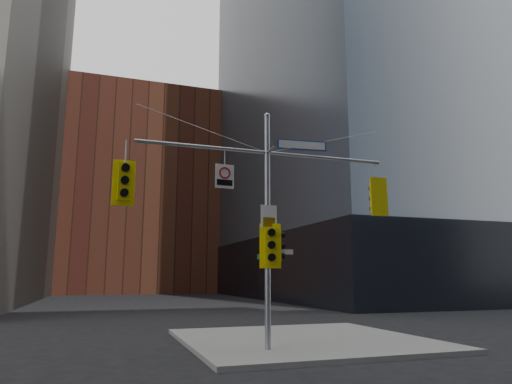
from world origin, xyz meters
TOP-DOWN VIEW (x-y plane):
  - ground at (0.00, 0.00)m, footprint 160.00×160.00m
  - sidewalk_corner at (2.00, 4.00)m, footprint 8.00×8.00m
  - podium_ne at (28.00, 32.00)m, footprint 36.40×36.40m
  - brick_midrise at (0.00, 58.00)m, footprint 26.00×20.00m
  - signal_assembly at (0.00, 1.99)m, footprint 8.00×0.80m
  - traffic_light_west_arm at (-4.22, 2.01)m, footprint 0.62×0.50m
  - traffic_light_east_arm at (3.86, 1.99)m, footprint 0.61×0.48m
  - traffic_light_pole_side at (0.32, 2.00)m, footprint 0.37×0.32m
  - traffic_light_pole_front at (0.00, 1.73)m, footprint 0.62×0.58m
  - street_sign_blade at (1.19, 2.00)m, footprint 1.63×0.22m
  - regulatory_sign_arm at (-1.36, 1.97)m, footprint 0.58×0.10m
  - regulatory_sign_pole at (0.00, 1.88)m, footprint 0.52×0.06m
  - street_blade_ew at (0.45, 2.00)m, footprint 0.75×0.05m
  - street_blade_ns at (0.00, 2.45)m, footprint 0.09×0.79m

SIDE VIEW (x-z plane):
  - ground at x=0.00m, z-range 0.00..0.00m
  - sidewalk_corner at x=2.00m, z-range 0.00..0.15m
  - street_blade_ns at x=0.00m, z-range 2.74..2.90m
  - street_blade_ew at x=0.45m, z-range 2.87..3.02m
  - podium_ne at x=28.00m, z-range 0.00..6.00m
  - traffic_light_pole_front at x=0.00m, z-range 2.45..3.78m
  - traffic_light_pole_side at x=0.32m, z-range 2.65..3.59m
  - regulatory_sign_pole at x=0.00m, z-range 3.63..4.31m
  - signal_assembly at x=0.00m, z-range 0.77..8.07m
  - traffic_light_east_arm at x=3.86m, z-range 4.16..5.44m
  - traffic_light_west_arm at x=-4.22m, z-range 4.15..5.45m
  - regulatory_sign_arm at x=-1.36m, z-range 4.81..5.54m
  - street_sign_blade at x=1.19m, z-range 6.19..6.51m
  - brick_midrise at x=0.00m, z-range 0.00..28.00m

